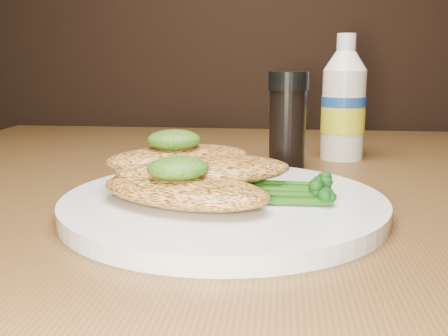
# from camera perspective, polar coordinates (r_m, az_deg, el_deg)

# --- Properties ---
(plate) EXTENTS (0.30, 0.30, 0.02)m
(plate) POSITION_cam_1_polar(r_m,az_deg,el_deg) (0.49, -0.03, -3.92)
(plate) COLOR white
(plate) RESTS_ON dining_table
(chicken_front) EXTENTS (0.18, 0.14, 0.03)m
(chicken_front) POSITION_cam_1_polar(r_m,az_deg,el_deg) (0.46, -4.37, -2.39)
(chicken_front) COLOR gold
(chicken_front) RESTS_ON plate
(chicken_mid) EXTENTS (0.18, 0.13, 0.03)m
(chicken_mid) POSITION_cam_1_polar(r_m,az_deg,el_deg) (0.50, -2.16, -0.22)
(chicken_mid) COLOR gold
(chicken_mid) RESTS_ON plate
(chicken_back) EXTENTS (0.16, 0.13, 0.02)m
(chicken_back) POSITION_cam_1_polar(r_m,az_deg,el_deg) (0.52, -4.86, 1.13)
(chicken_back) COLOR gold
(chicken_back) RESTS_ON plate
(pesto_front) EXTENTS (0.06, 0.06, 0.02)m
(pesto_front) POSITION_cam_1_polar(r_m,az_deg,el_deg) (0.45, -4.98, -0.02)
(pesto_front) COLOR black
(pesto_front) RESTS_ON chicken_front
(pesto_back) EXTENTS (0.06, 0.06, 0.02)m
(pesto_back) POSITION_cam_1_polar(r_m,az_deg,el_deg) (0.52, -5.42, 3.04)
(pesto_back) COLOR black
(pesto_back) RESTS_ON chicken_back
(broccolini_bundle) EXTENTS (0.17, 0.14, 0.02)m
(broccolini_bundle) POSITION_cam_1_polar(r_m,az_deg,el_deg) (0.48, 4.44, -1.87)
(broccolini_bundle) COLOR #205011
(broccolini_bundle) RESTS_ON plate
(mayo_bottle) EXTENTS (0.06, 0.06, 0.17)m
(mayo_bottle) POSITION_cam_1_polar(r_m,az_deg,el_deg) (0.75, 12.79, 7.44)
(mayo_bottle) COLOR #F2E5CD
(mayo_bottle) RESTS_ON dining_table
(pepper_grinder) EXTENTS (0.05, 0.05, 0.12)m
(pepper_grinder) POSITION_cam_1_polar(r_m,az_deg,el_deg) (0.67, 6.88, 5.10)
(pepper_grinder) COLOR black
(pepper_grinder) RESTS_ON dining_table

